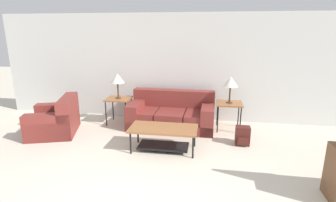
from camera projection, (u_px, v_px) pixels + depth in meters
wall_back at (177, 68)px, 6.43m from camera, size 9.13×0.06×2.60m
couch at (172, 115)px, 6.09m from camera, size 1.96×1.00×0.82m
armchair at (56, 121)px, 5.72m from camera, size 1.20×1.29×0.80m
coffee_table at (164, 133)px, 4.89m from camera, size 1.26×0.62×0.45m
side_table_left at (119, 101)px, 6.25m from camera, size 0.56×0.53×0.63m
side_table_right at (229, 105)px, 5.85m from camera, size 0.56×0.53×0.63m
table_lamp_left at (117, 79)px, 6.11m from camera, size 0.32×0.32×0.59m
table_lamp_right at (231, 82)px, 5.71m from camera, size 0.32×0.32×0.59m
backpack at (243, 136)px, 5.16m from camera, size 0.27×0.27×0.38m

